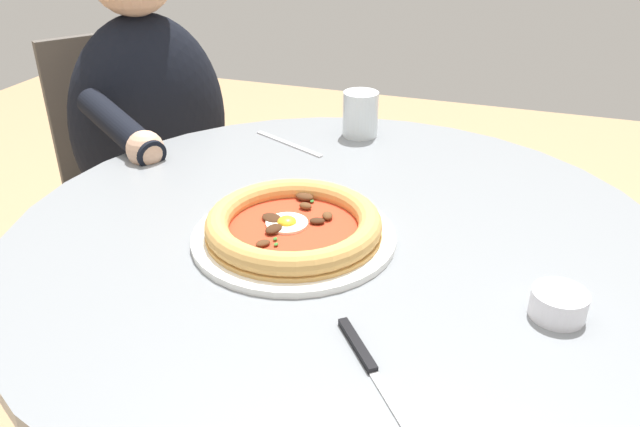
{
  "coord_description": "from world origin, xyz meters",
  "views": [
    {
      "loc": [
        -0.78,
        -0.24,
        1.22
      ],
      "look_at": [
        0.02,
        0.04,
        0.76
      ],
      "focal_mm": 35.39,
      "sensor_mm": 36.0,
      "label": 1
    }
  ],
  "objects_px": {
    "fork_utensil": "(289,144)",
    "cafe_chair_diner": "(139,172)",
    "ramekin_capers": "(559,303)",
    "pizza_on_plate": "(294,227)",
    "steak_knife": "(370,365)",
    "diner_person": "(161,201)",
    "water_glass": "(360,117)",
    "dining_table": "(337,307)"
  },
  "relations": [
    {
      "from": "dining_table",
      "to": "ramekin_capers",
      "type": "relative_size",
      "value": 14.85
    },
    {
      "from": "ramekin_capers",
      "to": "cafe_chair_diner",
      "type": "xyz_separation_m",
      "value": [
        0.61,
        1.01,
        -0.24
      ]
    },
    {
      "from": "steak_knife",
      "to": "diner_person",
      "type": "height_order",
      "value": "diner_person"
    },
    {
      "from": "diner_person",
      "to": "cafe_chair_diner",
      "type": "relative_size",
      "value": 1.29
    },
    {
      "from": "pizza_on_plate",
      "to": "steak_knife",
      "type": "relative_size",
      "value": 1.58
    },
    {
      "from": "ramekin_capers",
      "to": "fork_utensil",
      "type": "relative_size",
      "value": 0.4
    },
    {
      "from": "cafe_chair_diner",
      "to": "pizza_on_plate",
      "type": "bearing_deg",
      "value": -129.94
    },
    {
      "from": "pizza_on_plate",
      "to": "steak_knife",
      "type": "xyz_separation_m",
      "value": [
        -0.23,
        -0.17,
        -0.02
      ]
    },
    {
      "from": "fork_utensil",
      "to": "pizza_on_plate",
      "type": "bearing_deg",
      "value": -157.28
    },
    {
      "from": "dining_table",
      "to": "steak_knife",
      "type": "distance_m",
      "value": 0.34
    },
    {
      "from": "water_glass",
      "to": "diner_person",
      "type": "xyz_separation_m",
      "value": [
        0.03,
        0.52,
        -0.29
      ]
    },
    {
      "from": "water_glass",
      "to": "steak_knife",
      "type": "relative_size",
      "value": 0.48
    },
    {
      "from": "water_glass",
      "to": "fork_utensil",
      "type": "relative_size",
      "value": 0.54
    },
    {
      "from": "fork_utensil",
      "to": "dining_table",
      "type": "bearing_deg",
      "value": -146.05
    },
    {
      "from": "steak_knife",
      "to": "ramekin_capers",
      "type": "xyz_separation_m",
      "value": [
        0.16,
        -0.19,
        0.02
      ]
    },
    {
      "from": "dining_table",
      "to": "diner_person",
      "type": "xyz_separation_m",
      "value": [
        0.41,
        0.59,
        -0.11
      ]
    },
    {
      "from": "diner_person",
      "to": "dining_table",
      "type": "bearing_deg",
      "value": -124.95
    },
    {
      "from": "steak_knife",
      "to": "ramekin_capers",
      "type": "bearing_deg",
      "value": -49.5
    },
    {
      "from": "water_glass",
      "to": "fork_utensil",
      "type": "xyz_separation_m",
      "value": [
        -0.09,
        0.12,
        -0.04
      ]
    },
    {
      "from": "fork_utensil",
      "to": "cafe_chair_diner",
      "type": "relative_size",
      "value": 0.19
    },
    {
      "from": "dining_table",
      "to": "pizza_on_plate",
      "type": "relative_size",
      "value": 3.35
    },
    {
      "from": "pizza_on_plate",
      "to": "steak_knife",
      "type": "height_order",
      "value": "pizza_on_plate"
    },
    {
      "from": "water_glass",
      "to": "dining_table",
      "type": "bearing_deg",
      "value": -168.9
    },
    {
      "from": "ramekin_capers",
      "to": "cafe_chair_diner",
      "type": "bearing_deg",
      "value": 58.87
    },
    {
      "from": "diner_person",
      "to": "fork_utensil",
      "type": "bearing_deg",
      "value": -107.75
    },
    {
      "from": "dining_table",
      "to": "steak_knife",
      "type": "height_order",
      "value": "steak_knife"
    },
    {
      "from": "dining_table",
      "to": "steak_knife",
      "type": "xyz_separation_m",
      "value": [
        -0.28,
        -0.12,
        0.15
      ]
    },
    {
      "from": "fork_utensil",
      "to": "diner_person",
      "type": "xyz_separation_m",
      "value": [
        0.13,
        0.4,
        -0.25
      ]
    },
    {
      "from": "dining_table",
      "to": "water_glass",
      "type": "xyz_separation_m",
      "value": [
        0.38,
        0.07,
        0.18
      ]
    },
    {
      "from": "water_glass",
      "to": "cafe_chair_diner",
      "type": "bearing_deg",
      "value": 79.62
    },
    {
      "from": "dining_table",
      "to": "cafe_chair_diner",
      "type": "xyz_separation_m",
      "value": [
        0.5,
        0.7,
        -0.08
      ]
    },
    {
      "from": "ramekin_capers",
      "to": "diner_person",
      "type": "bearing_deg",
      "value": 59.49
    },
    {
      "from": "steak_knife",
      "to": "cafe_chair_diner",
      "type": "xyz_separation_m",
      "value": [
        0.77,
        0.83,
        -0.23
      ]
    },
    {
      "from": "fork_utensil",
      "to": "water_glass",
      "type": "bearing_deg",
      "value": -51.55
    },
    {
      "from": "pizza_on_plate",
      "to": "water_glass",
      "type": "xyz_separation_m",
      "value": [
        0.43,
        0.02,
        0.02
      ]
    },
    {
      "from": "cafe_chair_diner",
      "to": "ramekin_capers",
      "type": "bearing_deg",
      "value": -121.13
    },
    {
      "from": "ramekin_capers",
      "to": "fork_utensil",
      "type": "height_order",
      "value": "ramekin_capers"
    },
    {
      "from": "steak_knife",
      "to": "diner_person",
      "type": "relative_size",
      "value": 0.16
    },
    {
      "from": "pizza_on_plate",
      "to": "cafe_chair_diner",
      "type": "xyz_separation_m",
      "value": [
        0.55,
        0.65,
        -0.25
      ]
    },
    {
      "from": "dining_table",
      "to": "diner_person",
      "type": "height_order",
      "value": "diner_person"
    },
    {
      "from": "fork_utensil",
      "to": "ramekin_capers",
      "type": "bearing_deg",
      "value": -128.78
    },
    {
      "from": "dining_table",
      "to": "water_glass",
      "type": "relative_size",
      "value": 11.0
    }
  ]
}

